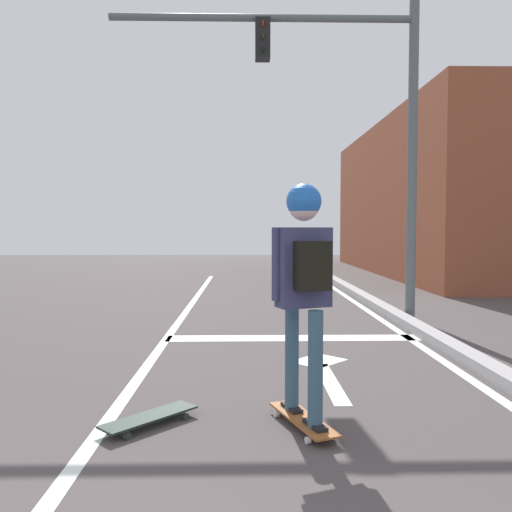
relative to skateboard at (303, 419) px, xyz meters
name	(u,v)px	position (x,y,z in m)	size (l,w,h in m)	color
lane_line_center	(161,347)	(-1.53, 2.77, -0.06)	(0.12, 20.00, 0.01)	silver
lane_line_curbside	(420,346)	(1.83, 2.77, -0.06)	(0.12, 20.00, 0.01)	silver
stop_bar	(293,338)	(0.23, 3.28, -0.06)	(3.51, 0.40, 0.01)	silver
lane_arrow_stem	(330,382)	(0.40, 1.17, -0.06)	(0.16, 1.40, 0.01)	silver
lane_arrow_head	(318,361)	(0.40, 2.02, -0.06)	(0.56, 0.44, 0.01)	silver
curb_strip	(439,340)	(2.08, 2.77, 0.00)	(0.24, 24.00, 0.14)	#A09C9D
skateboard	(303,419)	(0.00, 0.00, 0.00)	(0.48, 0.85, 0.08)	brown
skater	(304,268)	(0.00, -0.01, 1.16)	(0.46, 0.63, 1.78)	#335267
spare_skateboard	(150,417)	(-1.18, 0.06, 0.00)	(0.71, 0.72, 0.08)	black
traffic_signal_mast	(344,100)	(1.19, 4.78, 3.57)	(5.06, 0.34, 5.25)	#535D5F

